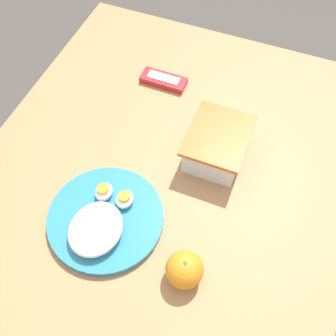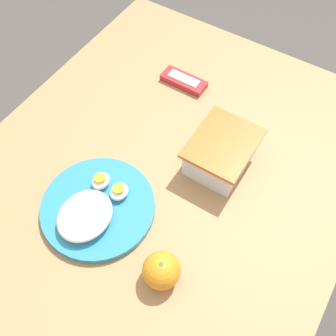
# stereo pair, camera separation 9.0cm
# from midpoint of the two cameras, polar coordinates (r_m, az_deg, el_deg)

# --- Properties ---
(ground_plane) EXTENTS (10.00, 10.00, 0.00)m
(ground_plane) POSITION_cam_midpoint_polar(r_m,az_deg,el_deg) (1.61, -2.46, -15.68)
(ground_plane) COLOR #4C4742
(table) EXTENTS (1.12, 0.87, 0.75)m
(table) POSITION_cam_midpoint_polar(r_m,az_deg,el_deg) (1.00, -3.81, -4.79)
(table) COLOR #AD7F51
(table) RESTS_ON ground_plane
(food_container) EXTENTS (0.17, 0.14, 0.08)m
(food_container) POSITION_cam_midpoint_polar(r_m,az_deg,el_deg) (0.93, 4.39, 2.99)
(food_container) COLOR white
(food_container) RESTS_ON table
(orange_fruit) EXTENTS (0.08, 0.08, 0.08)m
(orange_fruit) POSITION_cam_midpoint_polar(r_m,az_deg,el_deg) (0.79, -0.95, -14.82)
(orange_fruit) COLOR orange
(orange_fruit) RESTS_ON table
(rice_plate) EXTENTS (0.25, 0.25, 0.06)m
(rice_plate) POSITION_cam_midpoint_polar(r_m,az_deg,el_deg) (0.87, -12.33, -7.65)
(rice_plate) COLOR teal
(rice_plate) RESTS_ON table
(candy_bar) EXTENTS (0.05, 0.13, 0.02)m
(candy_bar) POSITION_cam_midpoint_polar(r_m,az_deg,el_deg) (1.11, -3.02, 12.47)
(candy_bar) COLOR #B7282D
(candy_bar) RESTS_ON table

